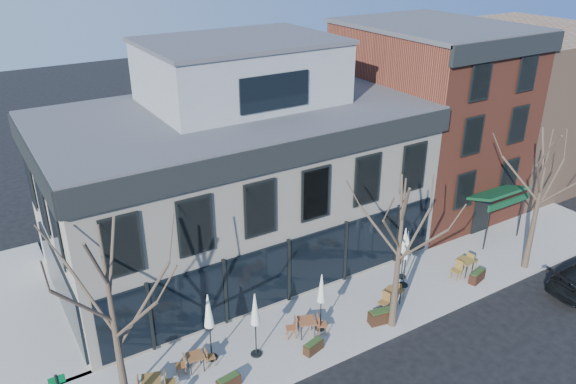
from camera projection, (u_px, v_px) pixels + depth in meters
ground at (288, 304)px, 26.34m from camera, size 120.00×120.00×0.00m
sidewalk_front at (371, 304)px, 26.20m from camera, size 33.50×4.70×0.15m
sidewalk_side at (9, 313)px, 25.58m from camera, size 4.50×12.00×0.15m
corner_building at (236, 175)px, 28.30m from camera, size 18.39×10.39×11.10m
red_brick_building at (427, 118)px, 34.01m from camera, size 8.20×11.78×11.18m
bg_building at (519, 100)px, 39.83m from camera, size 12.00×12.00×10.00m
tree_corner at (115, 329)px, 18.04m from camera, size 3.93×3.98×7.92m
tree_mid at (399, 254)px, 23.17m from camera, size 3.50×3.55×7.04m
tree_right at (539, 199)px, 27.36m from camera, size 3.72×3.77×7.48m
cafe_set_1 at (196, 361)px, 22.01m from camera, size 1.63×0.72×0.84m
cafe_set_2 at (307, 326)px, 23.86m from camera, size 1.86×1.08×0.96m
cafe_set_4 at (392, 296)px, 25.84m from camera, size 1.83×0.92×0.94m
cafe_set_5 at (464, 265)px, 28.17m from camera, size 1.92×0.87×0.99m
umbrella_0 at (209, 314)px, 21.84m from camera, size 0.50×0.50×3.10m
umbrella_1 at (255, 312)px, 22.07m from camera, size 0.48×0.48×2.99m
umbrella_2 at (321, 291)px, 23.60m from camera, size 0.45×0.45×2.80m
umbrella_3 at (407, 248)px, 26.53m from camera, size 0.48×0.48×3.03m
umbrella_4 at (405, 243)px, 27.27m from camera, size 0.45×0.45×2.80m
planter_0 at (229, 382)px, 21.19m from camera, size 0.97×0.50×0.52m
planter_1 at (313, 346)px, 23.03m from camera, size 0.97×0.58×0.51m
planter_2 at (381, 316)px, 24.73m from camera, size 1.21×0.67×0.64m
planter_3 at (477, 276)px, 27.68m from camera, size 1.06×0.63×0.56m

